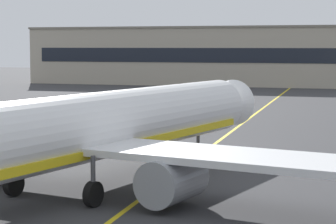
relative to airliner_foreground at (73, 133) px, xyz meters
name	(u,v)px	position (x,y,z in m)	size (l,w,h in m)	color
taxiway_centreline	(205,151)	(2.88, 16.89, -3.37)	(0.30, 180.00, 0.01)	yellow
airliner_foreground	(73,133)	(0.00, 0.00, 0.00)	(32.30, 41.16, 11.65)	white
safety_cone_by_nose_gear	(167,147)	(0.04, 16.34, -3.11)	(0.44, 0.44, 0.55)	orange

